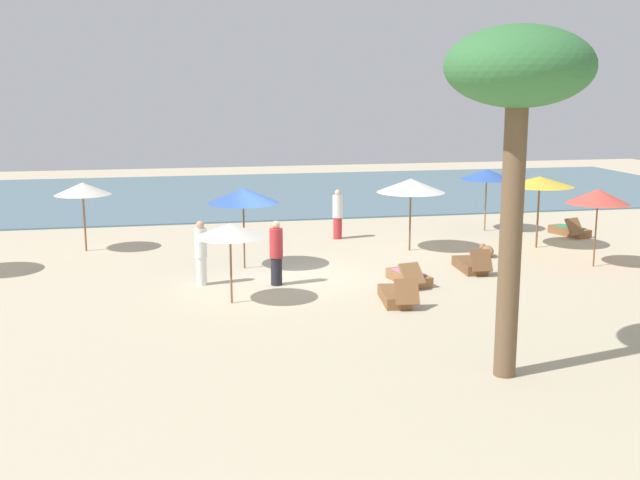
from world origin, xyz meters
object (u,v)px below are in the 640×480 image
(umbrella_6, at_px, (487,174))
(person_2, at_px, (201,253))
(lounger_2, at_px, (409,277))
(lounger_4, at_px, (396,296))
(lounger_3, at_px, (471,265))
(person_1, at_px, (338,214))
(umbrella_5, at_px, (230,230))
(umbrella_2, at_px, (540,182))
(umbrella_4, at_px, (411,186))
(lounger_1, at_px, (570,231))
(dog, at_px, (487,250))
(umbrella_1, at_px, (243,196))
(umbrella_0, at_px, (83,189))
(palm_3, at_px, (518,81))
(person_0, at_px, (276,253))
(umbrella_8, at_px, (598,196))

(umbrella_6, height_order, person_2, umbrella_6)
(lounger_2, bearing_deg, lounger_4, -117.64)
(lounger_4, bearing_deg, lounger_3, 42.05)
(lounger_4, bearing_deg, person_1, 86.95)
(umbrella_5, height_order, lounger_3, umbrella_5)
(umbrella_2, bearing_deg, umbrella_4, 174.51)
(lounger_1, xyz_separation_m, dog, (-4.24, -2.59, 0.01))
(umbrella_5, relative_size, lounger_4, 1.15)
(umbrella_1, bearing_deg, umbrella_4, 14.69)
(umbrella_2, height_order, umbrella_4, umbrella_2)
(lounger_2, distance_m, dog, 4.40)
(umbrella_4, distance_m, dog, 3.13)
(umbrella_0, bearing_deg, person_2, -56.62)
(umbrella_2, bearing_deg, umbrella_1, -173.93)
(umbrella_1, height_order, lounger_1, umbrella_1)
(umbrella_2, relative_size, person_1, 1.36)
(lounger_2, distance_m, lounger_4, 1.99)
(lounger_1, height_order, person_2, person_2)
(lounger_2, xyz_separation_m, lounger_3, (2.17, 1.03, -0.00))
(lounger_2, bearing_deg, person_1, 94.29)
(umbrella_1, distance_m, lounger_4, 5.80)
(lounger_4, height_order, person_1, person_1)
(umbrella_6, bearing_deg, palm_3, -111.93)
(umbrella_5, distance_m, person_0, 2.24)
(umbrella_6, bearing_deg, dog, -112.24)
(umbrella_1, bearing_deg, umbrella_0, 143.68)
(palm_3, bearing_deg, lounger_1, 56.45)
(lounger_3, bearing_deg, umbrella_4, 105.15)
(person_0, relative_size, dog, 2.24)
(umbrella_8, bearing_deg, lounger_3, 176.94)
(lounger_2, bearing_deg, dog, 38.79)
(palm_3, height_order, dog, palm_3)
(umbrella_8, relative_size, lounger_2, 1.28)
(umbrella_6, height_order, lounger_3, umbrella_6)
(umbrella_5, relative_size, dog, 2.56)
(umbrella_0, height_order, umbrella_4, umbrella_4)
(umbrella_0, xyz_separation_m, palm_3, (8.44, -12.93, 3.29))
(umbrella_6, distance_m, person_0, 10.70)
(umbrella_4, bearing_deg, palm_3, -99.05)
(umbrella_4, bearing_deg, umbrella_8, -35.54)
(palm_3, bearing_deg, dog, 68.20)
(lounger_3, bearing_deg, umbrella_2, 38.25)
(umbrella_2, bearing_deg, person_1, 155.32)
(umbrella_4, xyz_separation_m, umbrella_6, (3.75, 2.72, -0.03))
(umbrella_1, relative_size, umbrella_8, 1.03)
(umbrella_4, height_order, lounger_3, umbrella_4)
(umbrella_8, height_order, lounger_2, umbrella_8)
(umbrella_5, distance_m, lounger_2, 5.20)
(umbrella_1, xyz_separation_m, lounger_2, (4.13, -2.66, -1.95))
(lounger_2, bearing_deg, umbrella_2, 33.63)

